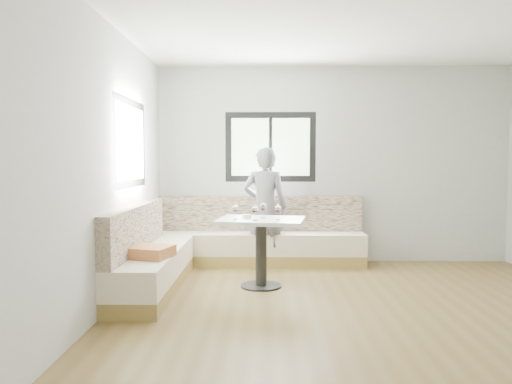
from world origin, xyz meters
TOP-DOWN VIEW (x-y plane):
  - room at (-0.08, 0.08)m, footprint 5.01×5.01m
  - banquette at (-1.59, 1.63)m, footprint 2.90×2.80m
  - table at (-1.02, 0.98)m, footprint 1.07×0.89m
  - person at (-0.98, 2.09)m, footprint 0.63×0.45m
  - olive_ramekin at (-1.19, 1.02)m, footprint 0.11×0.11m
  - wine_glass_a at (-1.31, 0.89)m, footprint 0.08×0.08m
  - wine_glass_b at (-1.09, 0.81)m, footprint 0.08×0.08m
  - wine_glass_c at (-0.83, 0.86)m, footprint 0.08×0.08m
  - wine_glass_d at (-1.00, 1.07)m, footprint 0.08×0.08m

SIDE VIEW (x-z plane):
  - banquette at x=-1.59m, z-range -0.14..0.81m
  - table at x=-1.02m, z-range 0.20..0.99m
  - olive_ramekin at x=-1.19m, z-range 0.79..0.83m
  - person at x=-0.98m, z-range 0.00..1.64m
  - wine_glass_a at x=-1.31m, z-range 0.83..1.00m
  - wine_glass_b at x=-1.09m, z-range 0.83..1.00m
  - wine_glass_c at x=-0.83m, z-range 0.83..1.00m
  - wine_glass_d at x=-1.00m, z-range 0.83..1.00m
  - room at x=-0.08m, z-range 0.01..2.82m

